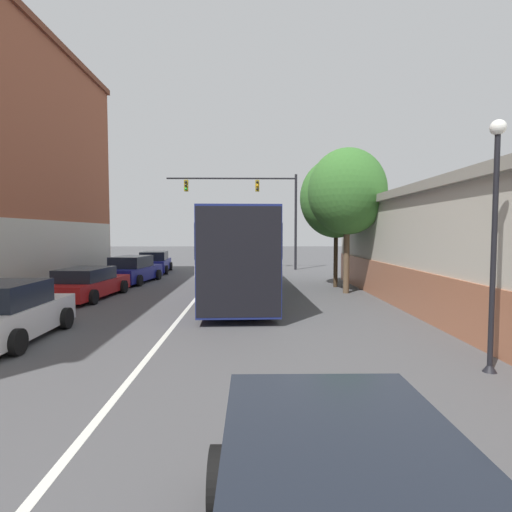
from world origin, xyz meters
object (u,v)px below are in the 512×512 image
street_tree_far (347,192)px  parked_car_left_far (155,263)px  street_lamp (494,237)px  parked_car_left_mid (3,314)px  parked_car_left_near (133,270)px  parked_car_left_distant (88,284)px  traffic_signal_gantry (257,200)px  bus (238,249)px  street_tree_near (336,198)px

street_tree_far → parked_car_left_far: bearing=138.8°
street_lamp → parked_car_left_far: bearing=119.6°
street_tree_far → parked_car_left_mid: bearing=-143.4°
parked_car_left_near → street_tree_far: (10.49, -3.85, 3.78)m
parked_car_left_distant → traffic_signal_gantry: (7.16, 12.46, 4.40)m
parked_car_left_far → street_tree_far: size_ratio=0.72×
parked_car_left_mid → street_lamp: street_lamp is taller
parked_car_left_far → parked_car_left_distant: parked_car_left_far is taller
bus → parked_car_left_far: bus is taller
parked_car_left_distant → street_tree_near: 11.88m
bus → traffic_signal_gantry: traffic_signal_gantry is taller
parked_car_left_far → parked_car_left_distant: (-0.25, -10.49, -0.07)m
parked_car_left_distant → street_tree_far: bearing=-78.9°
traffic_signal_gantry → parked_car_left_near: bearing=-132.6°
parked_car_left_near → parked_car_left_mid: (0.17, -11.52, 0.02)m
street_tree_far → street_tree_near: bearing=91.1°
parked_car_left_near → street_lamp: bearing=-135.5°
parked_car_left_far → street_tree_near: bearing=-129.8°
street_lamp → street_tree_far: 10.19m
street_tree_far → parked_car_left_near: bearing=159.9°
parked_car_left_near → parked_car_left_mid: 11.52m
bus → street_lamp: 11.14m
bus → parked_car_left_near: 7.08m
parked_car_left_mid → parked_car_left_distant: 6.48m
parked_car_left_distant → parked_car_left_mid: bearing=-170.6°
parked_car_left_far → street_lamp: size_ratio=0.96×
parked_car_left_near → parked_car_left_mid: bearing=-172.7°
parked_car_left_mid → parked_car_left_distant: bearing=3.6°
parked_car_left_near → street_lamp: 17.68m
street_lamp → street_tree_near: size_ratio=0.76×
parked_car_left_near → street_tree_near: street_tree_near is taller
parked_car_left_mid → parked_car_left_distant: size_ratio=0.84×
street_lamp → parked_car_left_mid: bearing=167.6°
parked_car_left_near → parked_car_left_distant: parked_car_left_near is taller
bus → parked_car_left_mid: bearing=141.9°
parked_car_left_near → parked_car_left_distant: size_ratio=0.99×
parked_car_left_mid → traffic_signal_gantry: traffic_signal_gantry is taller
parked_car_left_near → street_lamp: street_lamp is taller
bus → street_tree_far: size_ratio=1.99×
traffic_signal_gantry → street_lamp: (4.02, -21.25, -2.41)m
parked_car_left_far → parked_car_left_mid: bearing=175.7°
parked_car_left_near → traffic_signal_gantry: (6.80, 7.40, 4.32)m
parked_car_left_mid → parked_car_left_near: bearing=-0.2°
parked_car_left_near → traffic_signal_gantry: bearing=-36.1°
parked_car_left_far → street_tree_far: bearing=-136.4°
parked_car_left_near → street_lamp: (10.82, -13.85, 1.92)m
street_tree_near → parked_car_left_mid: bearing=-136.8°
parked_car_left_mid → street_lamp: 11.07m
parked_car_left_far → traffic_signal_gantry: size_ratio=0.49×
parked_car_left_far → parked_car_left_distant: 10.49m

